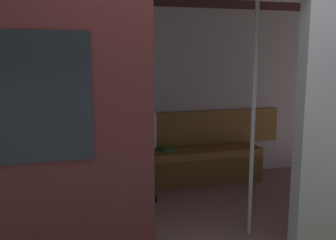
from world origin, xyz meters
TOP-DOWN VIEW (x-y plane):
  - train_car at (0.09, -1.10)m, footprint 6.40×2.50m
  - bench_seat at (0.00, -1.99)m, footprint 2.67×0.44m
  - person_seated at (0.30, -1.93)m, footprint 0.55×0.68m
  - handbag at (0.65, -2.05)m, footprint 0.26×0.15m
  - book at (-0.12, -2.06)m, footprint 0.19×0.25m
  - grab_pole_door at (0.48, -0.53)m, footprint 0.04×0.04m
  - grab_pole_far at (-0.48, -0.55)m, footprint 0.04×0.04m

SIDE VIEW (x-z plane):
  - bench_seat at x=0.00m, z-range 0.12..0.55m
  - book at x=-0.12m, z-range 0.43..0.46m
  - handbag at x=0.65m, z-range 0.43..0.60m
  - person_seated at x=0.30m, z-range 0.08..1.24m
  - grab_pole_door at x=0.48m, z-range 0.00..2.17m
  - grab_pole_far at x=-0.48m, z-range 0.00..2.17m
  - train_car at x=0.09m, z-range 0.35..2.67m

